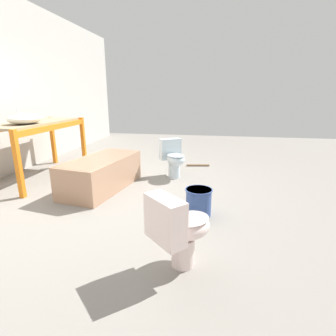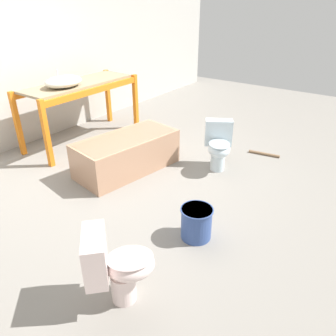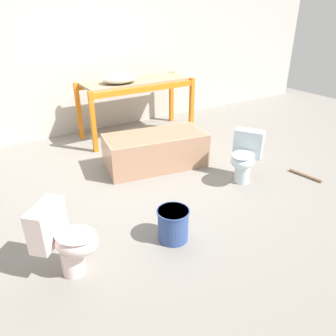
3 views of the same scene
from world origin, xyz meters
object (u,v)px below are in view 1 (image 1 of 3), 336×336
(toilet_near, at_px, (173,157))
(toilet_far, at_px, (180,228))
(bathtub_main, at_px, (102,171))
(sink_basin, at_px, (25,119))
(bucket_white, at_px, (199,202))

(toilet_near, bearing_deg, toilet_far, -111.69)
(bathtub_main, relative_size, toilet_near, 2.26)
(toilet_far, bearing_deg, bathtub_main, -5.75)
(bathtub_main, xyz_separation_m, toilet_near, (0.78, -1.01, 0.08))
(toilet_far, bearing_deg, toilet_near, -35.77)
(sink_basin, height_order, toilet_near, sink_basin)
(bathtub_main, distance_m, toilet_near, 1.28)
(toilet_far, bearing_deg, bucket_white, -51.25)
(toilet_near, xyz_separation_m, toilet_far, (-2.51, -0.45, 0.00))
(bathtub_main, height_order, toilet_far, toilet_far)
(bathtub_main, height_order, bucket_white, bathtub_main)
(bathtub_main, xyz_separation_m, toilet_far, (-1.73, -1.46, 0.08))
(toilet_near, xyz_separation_m, bucket_white, (-1.47, -0.54, -0.19))
(toilet_near, bearing_deg, bucket_white, -101.51)
(sink_basin, xyz_separation_m, toilet_near, (0.72, -2.27, -0.70))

